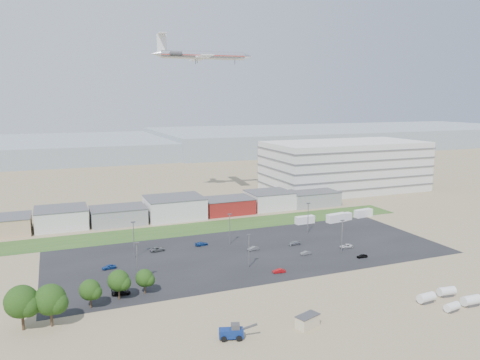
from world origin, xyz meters
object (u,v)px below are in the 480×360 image
airliner (203,55)px  parked_car_1 (306,253)px  parked_car_10 (121,292)px  parked_car_2 (362,256)px  portable_shed (307,321)px  telehandler (231,331)px  parked_car_0 (346,246)px  tree_far_left (22,305)px  parked_car_7 (253,248)px  parked_car_12 (294,243)px  parked_car_9 (157,249)px  parked_car_13 (279,271)px  parked_car_5 (109,267)px  parked_car_6 (201,244)px  storage_tank_nw (426,297)px  box_trailer_a (305,220)px

airliner → parked_car_1: 111.08m
parked_car_10 → parked_car_2: bearing=-86.1°
portable_shed → parked_car_10: (-33.17, 30.80, -0.66)m
portable_shed → telehandler: telehandler is taller
parked_car_0 → airliner: bearing=-165.9°
parked_car_2 → parked_car_1: bearing=-116.3°
tree_far_left → parked_car_7: 70.09m
airliner → parked_car_7: size_ratio=12.63×
parked_car_1 → parked_car_12: bearing=171.5°
parked_car_9 → parked_car_13: size_ratio=1.34×
parked_car_0 → parked_car_10: 71.62m
tree_far_left → parked_car_0: bearing=12.5°
parked_car_5 → parked_car_6: 31.80m
storage_tank_nw → portable_shed: bearing=180.0°
parked_car_0 → parked_car_2: bearing=-4.0°
storage_tank_nw → parked_car_13: 37.33m
parked_car_6 → parked_car_9: parked_car_9 is taller
parked_car_6 → parked_car_13: parked_car_6 is taller
parked_car_1 → tree_far_left: bearing=-75.6°
parked_car_13 → box_trailer_a: bearing=150.3°
portable_shed → parked_car_10: 45.26m
parked_car_0 → parked_car_10: parked_car_10 is taller
tree_far_left → parked_car_12: 83.45m
portable_shed → parked_car_9: portable_shed is taller
portable_shed → airliner: bearing=62.1°
parked_car_12 → parked_car_13: size_ratio=1.18×
box_trailer_a → telehandler: bearing=-130.5°
tree_far_left → parked_car_13: bearing=8.2°
parked_car_2 → parked_car_9: parked_car_9 is taller
storage_tank_nw → tree_far_left: bearing=166.5°
telehandler → parked_car_12: telehandler is taller
box_trailer_a → parked_car_10: size_ratio=1.71×
parked_car_1 → parked_car_9: (-40.71, 20.00, 0.08)m
box_trailer_a → storage_tank_nw: bearing=-99.0°
portable_shed → airliner: 146.25m
parked_car_2 → parked_car_7: bearing=-118.8°
parked_car_5 → parked_car_6: parked_car_5 is taller
portable_shed → parked_car_2: (36.63, 31.26, -0.75)m
tree_far_left → parked_car_1: (76.50, 19.46, -4.78)m
portable_shed → parked_car_6: bearing=74.4°
parked_car_13 → parked_car_2: bearing=101.2°
box_trailer_a → tree_far_left: size_ratio=0.71×
parked_car_1 → parked_car_7: 16.19m
parked_car_13 → parked_car_9: bearing=-131.4°
parked_car_0 → parked_car_2: 9.70m
storage_tank_nw → parked_car_2: size_ratio=1.30×
portable_shed → parked_car_13: 30.66m
parked_car_2 → parked_car_6: bearing=-120.2°
parked_car_7 → parked_car_13: parked_car_7 is taller
parked_car_10 → parked_car_13: parked_car_10 is taller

